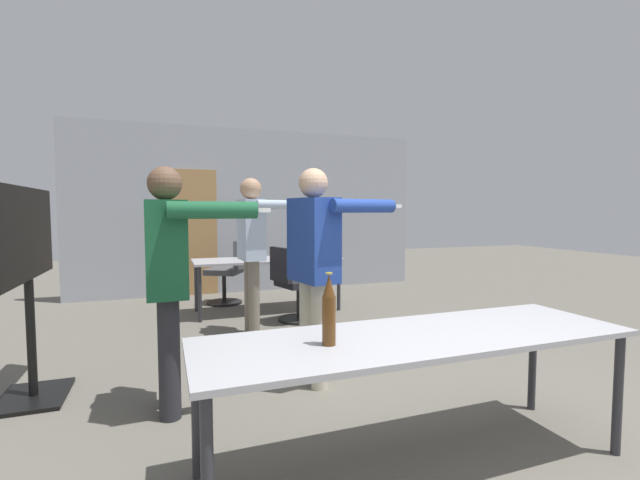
{
  "coord_description": "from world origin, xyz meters",
  "views": [
    {
      "loc": [
        -1.48,
        -1.5,
        1.37
      ],
      "look_at": [
        -0.08,
        2.31,
        1.1
      ],
      "focal_mm": 24.0,
      "sensor_mm": 36.0,
      "label": 1
    }
  ],
  "objects_px": {
    "person_far_watching": "(169,267)",
    "drink_cup": "(277,255)",
    "person_left_plaid": "(315,255)",
    "office_chair_near_pushed": "(294,286)",
    "office_chair_side_rolled": "(229,274)",
    "person_near_casual": "(253,240)",
    "beer_bottle": "(329,311)",
    "tv_screen": "(27,266)"
  },
  "relations": [
    {
      "from": "person_far_watching",
      "to": "drink_cup",
      "type": "relative_size",
      "value": 14.08
    },
    {
      "from": "person_left_plaid",
      "to": "office_chair_near_pushed",
      "type": "height_order",
      "value": "person_left_plaid"
    },
    {
      "from": "person_left_plaid",
      "to": "office_chair_side_rolled",
      "type": "relative_size",
      "value": 1.8
    },
    {
      "from": "person_left_plaid",
      "to": "office_chair_near_pushed",
      "type": "distance_m",
      "value": 2.05
    },
    {
      "from": "office_chair_near_pushed",
      "to": "person_far_watching",
      "type": "bearing_deg",
      "value": -51.48
    },
    {
      "from": "person_near_casual",
      "to": "person_left_plaid",
      "type": "xyz_separation_m",
      "value": [
        0.19,
        -1.52,
        -0.03
      ]
    },
    {
      "from": "beer_bottle",
      "to": "drink_cup",
      "type": "height_order",
      "value": "beer_bottle"
    },
    {
      "from": "tv_screen",
      "to": "person_left_plaid",
      "type": "relative_size",
      "value": 0.91
    },
    {
      "from": "person_far_watching",
      "to": "office_chair_side_rolled",
      "type": "bearing_deg",
      "value": 164.53
    },
    {
      "from": "person_far_watching",
      "to": "person_left_plaid",
      "type": "distance_m",
      "value": 1.09
    },
    {
      "from": "person_near_casual",
      "to": "person_left_plaid",
      "type": "height_order",
      "value": "person_near_casual"
    },
    {
      "from": "office_chair_side_rolled",
      "to": "beer_bottle",
      "type": "height_order",
      "value": "beer_bottle"
    },
    {
      "from": "person_far_watching",
      "to": "office_chair_side_rolled",
      "type": "height_order",
      "value": "person_far_watching"
    },
    {
      "from": "tv_screen",
      "to": "person_near_casual",
      "type": "bearing_deg",
      "value": -59.8
    },
    {
      "from": "beer_bottle",
      "to": "drink_cup",
      "type": "xyz_separation_m",
      "value": [
        0.68,
        3.66,
        -0.11
      ]
    },
    {
      "from": "person_left_plaid",
      "to": "office_chair_side_rolled",
      "type": "distance_m",
      "value": 3.29
    },
    {
      "from": "office_chair_near_pushed",
      "to": "beer_bottle",
      "type": "relative_size",
      "value": 2.63
    },
    {
      "from": "person_near_casual",
      "to": "drink_cup",
      "type": "distance_m",
      "value": 1.08
    },
    {
      "from": "beer_bottle",
      "to": "office_chair_near_pushed",
      "type": "bearing_deg",
      "value": 76.47
    },
    {
      "from": "tv_screen",
      "to": "person_near_casual",
      "type": "xyz_separation_m",
      "value": [
        1.84,
        1.07,
        0.08
      ]
    },
    {
      "from": "person_far_watching",
      "to": "office_chair_near_pushed",
      "type": "xyz_separation_m",
      "value": [
        1.47,
        2.03,
        -0.56
      ]
    },
    {
      "from": "drink_cup",
      "to": "person_left_plaid",
      "type": "bearing_deg",
      "value": -97.45
    },
    {
      "from": "tv_screen",
      "to": "person_left_plaid",
      "type": "distance_m",
      "value": 2.08
    },
    {
      "from": "office_chair_near_pushed",
      "to": "office_chair_side_rolled",
      "type": "xyz_separation_m",
      "value": [
        -0.61,
        1.31,
        0.01
      ]
    },
    {
      "from": "tv_screen",
      "to": "office_chair_near_pushed",
      "type": "distance_m",
      "value": 2.89
    },
    {
      "from": "tv_screen",
      "to": "person_far_watching",
      "type": "xyz_separation_m",
      "value": [
        0.95,
        -0.56,
        0.02
      ]
    },
    {
      "from": "person_far_watching",
      "to": "office_chair_near_pushed",
      "type": "distance_m",
      "value": 2.57
    },
    {
      "from": "office_chair_side_rolled",
      "to": "beer_bottle",
      "type": "bearing_deg",
      "value": -152.62
    },
    {
      "from": "tv_screen",
      "to": "office_chair_near_pushed",
      "type": "height_order",
      "value": "tv_screen"
    },
    {
      "from": "person_far_watching",
      "to": "person_near_casual",
      "type": "relative_size",
      "value": 0.96
    },
    {
      "from": "tv_screen",
      "to": "drink_cup",
      "type": "distance_m",
      "value": 3.08
    },
    {
      "from": "person_near_casual",
      "to": "beer_bottle",
      "type": "xyz_separation_m",
      "value": [
        -0.17,
        -2.75,
        -0.17
      ]
    },
    {
      "from": "person_left_plaid",
      "to": "drink_cup",
      "type": "height_order",
      "value": "person_left_plaid"
    },
    {
      "from": "person_far_watching",
      "to": "office_chair_near_pushed",
      "type": "bearing_deg",
      "value": 143.08
    },
    {
      "from": "office_chair_near_pushed",
      "to": "office_chair_side_rolled",
      "type": "relative_size",
      "value": 0.99
    },
    {
      "from": "person_far_watching",
      "to": "office_chair_near_pushed",
      "type": "height_order",
      "value": "person_far_watching"
    },
    {
      "from": "office_chair_near_pushed",
      "to": "drink_cup",
      "type": "height_order",
      "value": "office_chair_near_pushed"
    },
    {
      "from": "person_left_plaid",
      "to": "beer_bottle",
      "type": "relative_size",
      "value": 4.8
    },
    {
      "from": "person_near_casual",
      "to": "office_chair_side_rolled",
      "type": "xyz_separation_m",
      "value": [
        -0.02,
        1.71,
        -0.61
      ]
    },
    {
      "from": "person_near_casual",
      "to": "tv_screen",
      "type": "bearing_deg",
      "value": -64.13
    },
    {
      "from": "person_left_plaid",
      "to": "drink_cup",
      "type": "bearing_deg",
      "value": 160.64
    },
    {
      "from": "person_far_watching",
      "to": "person_left_plaid",
      "type": "xyz_separation_m",
      "value": [
        1.08,
        0.11,
        0.03
      ]
    }
  ]
}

